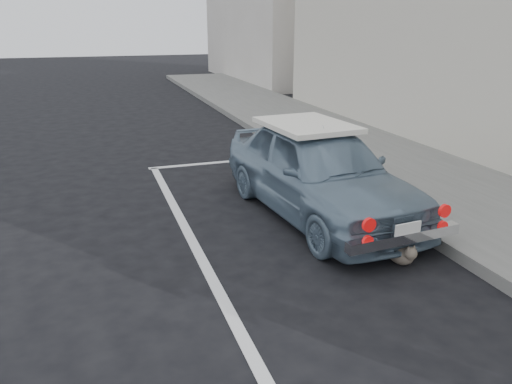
% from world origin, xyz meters
% --- Properties ---
extents(pline_front, '(3.00, 0.12, 0.01)m').
position_xyz_m(pline_front, '(0.50, 6.50, 0.00)').
color(pline_front, silver).
rests_on(pline_front, ground).
extents(pline_side, '(0.12, 7.00, 0.01)m').
position_xyz_m(pline_side, '(-0.90, 3.00, 0.00)').
color(pline_side, silver).
rests_on(pline_side, ground).
extents(retro_coupe, '(1.82, 3.86, 1.27)m').
position_xyz_m(retro_coupe, '(0.96, 3.43, 0.64)').
color(retro_coupe, slate).
rests_on(retro_coupe, ground).
extents(cat, '(0.27, 0.54, 0.29)m').
position_xyz_m(cat, '(1.19, 1.74, 0.13)').
color(cat, '#675B4E').
rests_on(cat, ground).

